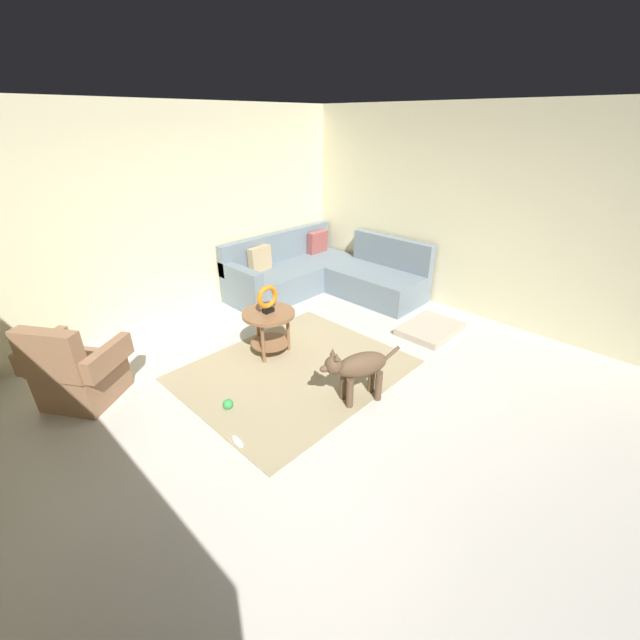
{
  "coord_description": "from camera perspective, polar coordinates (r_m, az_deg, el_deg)",
  "views": [
    {
      "loc": [
        -2.33,
        -2.07,
        2.5
      ],
      "look_at": [
        0.45,
        0.6,
        0.55
      ],
      "focal_mm": 22.5,
      "sensor_mm": 36.0,
      "label": 1
    }
  ],
  "objects": [
    {
      "name": "area_rug",
      "position": [
        4.48,
        -3.61,
        -7.09
      ],
      "size": [
        2.3,
        1.9,
        0.01
      ],
      "primitive_type": "cube",
      "color": "tan",
      "rests_on": "ground_plane"
    },
    {
      "name": "torus_sculpture",
      "position": [
        4.49,
        -7.48,
        3.09
      ],
      "size": [
        0.28,
        0.08,
        0.33
      ],
      "color": "black",
      "rests_on": "side_table"
    },
    {
      "name": "wall_back",
      "position": [
        5.65,
        -21.33,
        13.3
      ],
      "size": [
        6.0,
        0.12,
        2.7
      ],
      "primitive_type": "cube",
      "color": "beige",
      "rests_on": "ground_plane"
    },
    {
      "name": "dog_toy_bone",
      "position": [
        3.64,
        -11.66,
        -16.57
      ],
      "size": [
        0.08,
        0.19,
        0.06
      ],
      "primitive_type": "ellipsoid",
      "rotation": [
        0.0,
        0.0,
        1.46
      ],
      "color": "silver",
      "rests_on": "ground_plane"
    },
    {
      "name": "dog_toy_rope",
      "position": [
        4.45,
        3.92,
        -7.03
      ],
      "size": [
        0.07,
        0.17,
        0.05
      ],
      "primitive_type": "cylinder",
      "rotation": [
        0.0,
        1.57,
        1.42
      ],
      "color": "blue",
      "rests_on": "ground_plane"
    },
    {
      "name": "armchair",
      "position": [
        4.51,
        -31.28,
        -6.43
      ],
      "size": [
        0.94,
        1.0,
        0.88
      ],
      "rotation": [
        0.0,
        0.0,
        -0.99
      ],
      "color": "#936B4C",
      "rests_on": "ground_plane"
    },
    {
      "name": "dog_toy_ball",
      "position": [
        4.01,
        -12.95,
        -11.59
      ],
      "size": [
        0.1,
        0.1,
        0.1
      ],
      "primitive_type": "sphere",
      "color": "green",
      "rests_on": "ground_plane"
    },
    {
      "name": "side_table",
      "position": [
        4.61,
        -7.27,
        -0.26
      ],
      "size": [
        0.6,
        0.6,
        0.54
      ],
      "color": "brown",
      "rests_on": "ground_plane"
    },
    {
      "name": "dog_bed_mat",
      "position": [
        5.41,
        15.4,
        -1.23
      ],
      "size": [
        0.8,
        0.6,
        0.09
      ],
      "primitive_type": "cube",
      "color": "#B2A38E",
      "rests_on": "ground_plane"
    },
    {
      "name": "sectional_couch",
      "position": [
        6.35,
        0.36,
        6.43
      ],
      "size": [
        2.2,
        2.25,
        0.88
      ],
      "color": "slate",
      "rests_on": "ground_plane"
    },
    {
      "name": "ground_plane",
      "position": [
        4.03,
        1.76,
        -12.46
      ],
      "size": [
        6.0,
        6.0,
        0.1
      ],
      "primitive_type": "cube",
      "color": "beige"
    },
    {
      "name": "wall_right",
      "position": [
        5.78,
        22.57,
        13.37
      ],
      "size": [
        0.12,
        6.0,
        2.7
      ],
      "primitive_type": "cube",
      "color": "beige",
      "rests_on": "ground_plane"
    },
    {
      "name": "dog",
      "position": [
        3.85,
        5.42,
        -6.8
      ],
      "size": [
        0.8,
        0.41,
        0.63
      ],
      "rotation": [
        0.0,
        0.0,
        1.16
      ],
      "color": "brown",
      "rests_on": "ground_plane"
    }
  ]
}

